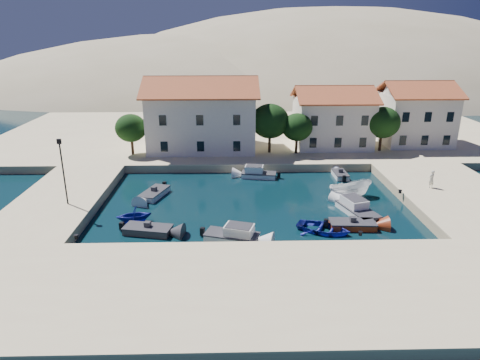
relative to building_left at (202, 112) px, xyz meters
name	(u,v)px	position (x,y,z in m)	size (l,w,h in m)	color
ground	(260,253)	(6.00, -28.00, -5.94)	(400.00, 400.00, 0.00)	black
quay_south	(267,292)	(6.00, -34.00, -5.44)	(52.00, 12.00, 1.00)	beige
quay_east	(456,197)	(26.50, -18.00, -5.44)	(11.00, 20.00, 1.00)	beige
quay_west	(60,201)	(-13.00, -18.00, -5.44)	(8.00, 20.00, 1.00)	beige
quay_north	(256,135)	(8.00, 10.00, -5.44)	(80.00, 36.00, 1.00)	beige
hills	(292,145)	(26.64, 95.62, -29.34)	(254.00, 176.00, 99.00)	tan
building_left	(202,112)	(0.00, 0.00, 0.00)	(14.70, 9.45, 9.70)	white
building_mid	(332,116)	(18.00, 1.00, -0.71)	(10.50, 8.40, 8.30)	white
building_right	(415,112)	(30.00, 2.00, -0.46)	(9.45, 8.40, 8.80)	white
trees	(282,124)	(10.51, -2.54, -1.10)	(37.30, 5.30, 6.45)	#382314
lamppost	(62,166)	(-11.50, -20.00, -1.18)	(0.35, 0.25, 6.22)	black
bollards	(290,218)	(8.80, -24.13, -4.79)	(29.36, 9.56, 0.30)	black
motorboat_grey_sw	(148,230)	(-3.31, -24.34, -5.64)	(4.31, 2.56, 1.25)	#333338
cabin_cruiser_south	(232,235)	(3.84, -25.86, -5.46)	(4.76, 3.11, 1.60)	white
rowboat_south	(323,232)	(11.69, -24.43, -5.94)	(3.26, 4.56, 0.94)	navy
motorboat_red_se	(352,225)	(14.39, -23.76, -5.64)	(4.04, 1.97, 1.25)	maroon
cabin_cruiser_east	(358,210)	(15.67, -20.85, -5.46)	(3.34, 5.29, 1.60)	white
boat_east	(349,197)	(16.11, -16.50, -5.94)	(1.80, 4.79, 1.85)	white
motorboat_white_ne	(340,175)	(16.71, -10.06, -5.64)	(1.48, 3.13, 1.25)	white
rowboat_west	(134,222)	(-4.96, -21.98, -5.94)	(2.65, 3.08, 1.62)	navy
motorboat_white_west	(154,194)	(-4.18, -15.68, -5.64)	(2.97, 4.39, 1.25)	white
cabin_cruiser_north	(259,174)	(7.11, -9.92, -5.46)	(4.26, 2.34, 1.60)	white
pedestrian	(432,179)	(24.43, -16.50, -4.01)	(0.68, 0.44, 1.86)	beige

